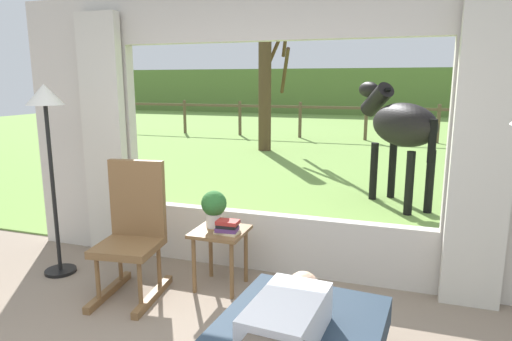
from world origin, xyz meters
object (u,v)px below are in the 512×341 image
at_px(rocking_chair, 133,230).
at_px(pasture_tree, 267,88).
at_px(floor_lamp_left, 47,123).
at_px(horse, 400,125).
at_px(side_table, 220,240).
at_px(potted_plant, 214,206).
at_px(book_stack, 227,227).

bearing_deg(rocking_chair, pasture_tree, 92.12).
bearing_deg(rocking_chair, floor_lamp_left, 166.10).
relative_size(floor_lamp_left, horse, 1.00).
relative_size(floor_lamp_left, pasture_tree, 0.48).
distance_m(side_table, horse, 3.56).
xyz_separation_m(potted_plant, horse, (1.44, 3.14, 0.45)).
bearing_deg(rocking_chair, side_table, 18.70).
relative_size(rocking_chair, book_stack, 5.55).
xyz_separation_m(side_table, pasture_tree, (-1.91, 7.46, 1.16)).
xyz_separation_m(potted_plant, floor_lamp_left, (-1.46, -0.27, 0.70)).
distance_m(rocking_chair, book_stack, 0.78).
xyz_separation_m(rocking_chair, side_table, (0.65, 0.31, -0.12)).
bearing_deg(book_stack, horse, 68.78).
xyz_separation_m(book_stack, floor_lamp_left, (-1.64, -0.14, 0.83)).
relative_size(side_table, potted_plant, 1.63).
relative_size(side_table, pasture_tree, 0.14).
xyz_separation_m(rocking_chair, book_stack, (0.74, 0.25, 0.03)).
distance_m(potted_plant, horse, 3.49).
relative_size(potted_plant, book_stack, 1.58).
bearing_deg(rocking_chair, horse, 53.15).
bearing_deg(potted_plant, side_table, -36.87).
distance_m(side_table, pasture_tree, 7.79).
distance_m(potted_plant, book_stack, 0.25).
bearing_deg(floor_lamp_left, side_table, 7.62).
bearing_deg(side_table, floor_lamp_left, -172.38).
bearing_deg(horse, rocking_chair, -156.46).
height_order(potted_plant, book_stack, potted_plant).
distance_m(rocking_chair, side_table, 0.73).
distance_m(side_table, potted_plant, 0.29).
height_order(side_table, floor_lamp_left, floor_lamp_left).
distance_m(rocking_chair, horse, 4.10).
bearing_deg(horse, floor_lamp_left, -167.14).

